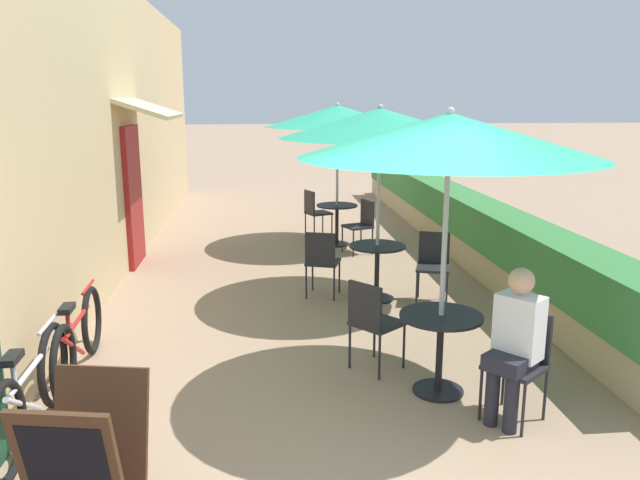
{
  "coord_description": "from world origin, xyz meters",
  "views": [
    {
      "loc": [
        -0.48,
        -3.39,
        2.49
      ],
      "look_at": [
        0.15,
        3.14,
        1.0
      ],
      "focal_mm": 35.0,
      "sensor_mm": 36.0,
      "label": 1
    }
  ],
  "objects": [
    {
      "name": "cafe_facade_wall",
      "position": [
        -2.54,
        6.72,
        2.09
      ],
      "size": [
        0.98,
        13.71,
        4.2
      ],
      "color": "#D6B784",
      "rests_on": "ground_plane"
    },
    {
      "name": "patio_table_mid",
      "position": [
        0.96,
        4.07,
        0.49
      ],
      "size": [
        0.71,
        0.71,
        0.71
      ],
      "color": "black",
      "rests_on": "ground_plane"
    },
    {
      "name": "bicycle_leaning",
      "position": [
        -2.2,
        1.04,
        0.36
      ],
      "size": [
        0.11,
        1.78,
        0.79
      ],
      "rotation": [
        0.0,
        0.0,
        0.03
      ],
      "color": "black",
      "rests_on": "ground_plane"
    },
    {
      "name": "planter_hedge",
      "position": [
        2.75,
        6.75,
        0.54
      ],
      "size": [
        0.6,
        12.71,
        1.01
      ],
      "color": "tan",
      "rests_on": "ground_plane"
    },
    {
      "name": "menu_board",
      "position": [
        -1.54,
        0.05,
        0.43
      ],
      "size": [
        0.7,
        0.73,
        0.86
      ],
      "rotation": [
        0.0,
        0.0,
        -0.18
      ],
      "color": "#422819",
      "rests_on": "ground_plane"
    },
    {
      "name": "cafe_chair_far_right",
      "position": [
        0.5,
        7.73,
        0.52
      ],
      "size": [
        0.52,
        0.52,
        0.87
      ],
      "rotation": [
        0.0,
        0.0,
        11.38
      ],
      "color": "#232328",
      "rests_on": "ground_plane"
    },
    {
      "name": "patio_table_near",
      "position": [
        1.02,
        1.49,
        0.49
      ],
      "size": [
        0.71,
        0.71,
        0.71
      ],
      "color": "black",
      "rests_on": "ground_plane"
    },
    {
      "name": "cafe_chair_near_left",
      "position": [
        1.52,
        1.0,
        0.52
      ],
      "size": [
        0.56,
        0.56,
        0.87
      ],
      "rotation": [
        0.0,
        0.0,
        8.55
      ],
      "color": "#232328",
      "rests_on": "ground_plane"
    },
    {
      "name": "bicycle_second",
      "position": [
        -2.16,
        2.13,
        0.35
      ],
      "size": [
        0.13,
        1.76,
        0.77
      ],
      "rotation": [
        0.0,
        0.0,
        0.04
      ],
      "color": "black",
      "rests_on": "ground_plane"
    },
    {
      "name": "patio_umbrella_near",
      "position": [
        1.02,
        1.49,
        2.2
      ],
      "size": [
        2.44,
        2.44,
        2.43
      ],
      "color": "#B7B7BC",
      "rests_on": "ground_plane"
    },
    {
      "name": "patio_umbrella_far",
      "position": [
        0.83,
        7.12,
        2.2
      ],
      "size": [
        2.44,
        2.44,
        2.43
      ],
      "color": "#B7B7BC",
      "rests_on": "ground_plane"
    },
    {
      "name": "patio_table_far",
      "position": [
        0.83,
        7.12,
        0.49
      ],
      "size": [
        0.71,
        0.71,
        0.71
      ],
      "color": "black",
      "rests_on": "ground_plane"
    },
    {
      "name": "cafe_chair_mid_left",
      "position": [
        0.28,
        4.21,
        0.52
      ],
      "size": [
        0.5,
        0.5,
        0.87
      ],
      "rotation": [
        0.0,
        0.0,
        5.97
      ],
      "color": "#232328",
      "rests_on": "ground_plane"
    },
    {
      "name": "seated_patron_near_left",
      "position": [
        1.44,
        0.93,
        0.69
      ],
      "size": [
        0.51,
        0.5,
        1.25
      ],
      "rotation": [
        0.0,
        0.0,
        8.55
      ],
      "color": "#23232D",
      "rests_on": "ground_plane"
    },
    {
      "name": "patio_umbrella_mid",
      "position": [
        0.96,
        4.07,
        2.2
      ],
      "size": [
        2.44,
        2.44,
        2.43
      ],
      "color": "#B7B7BC",
      "rests_on": "ground_plane"
    },
    {
      "name": "cafe_chair_near_right",
      "position": [
        0.52,
        1.97,
        0.52
      ],
      "size": [
        0.56,
        0.56,
        0.87
      ],
      "rotation": [
        0.0,
        0.0,
        11.69
      ],
      "color": "#232328",
      "rests_on": "ground_plane"
    },
    {
      "name": "cafe_chair_far_left",
      "position": [
        1.16,
        6.5,
        0.52
      ],
      "size": [
        0.52,
        0.52,
        0.87
      ],
      "rotation": [
        0.0,
        0.0,
        8.24
      ],
      "color": "#232328",
      "rests_on": "ground_plane"
    },
    {
      "name": "cafe_chair_mid_right",
      "position": [
        1.64,
        3.93,
        0.52
      ],
      "size": [
        0.5,
        0.5,
        0.87
      ],
      "rotation": [
        0.0,
        0.0,
        9.12
      ],
      "color": "#232328",
      "rests_on": "ground_plane"
    }
  ]
}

